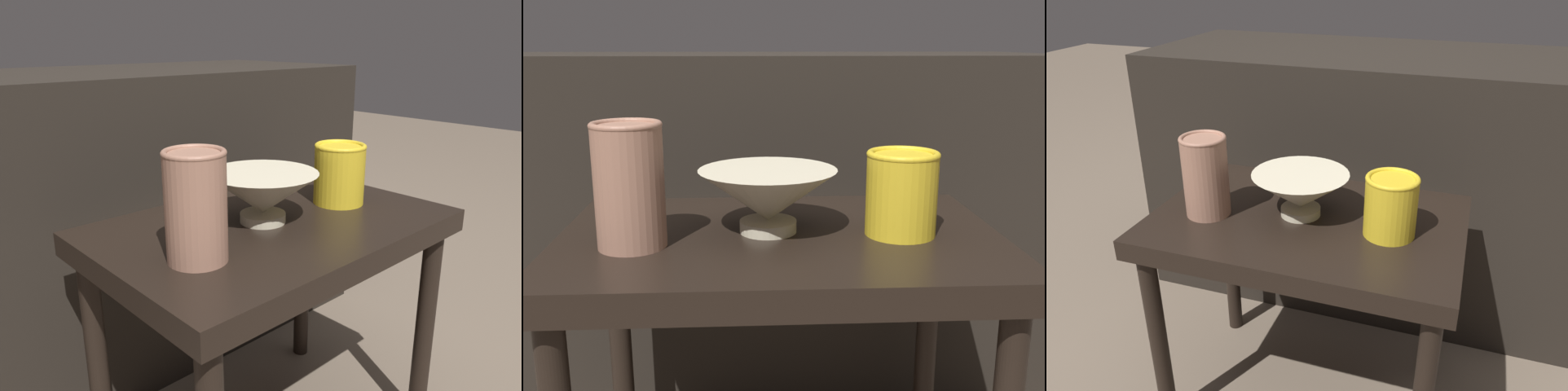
# 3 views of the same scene
# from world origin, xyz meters

# --- Properties ---
(table) EXTENTS (0.60, 0.40, 0.47)m
(table) POSITION_xyz_m (0.00, 0.00, 0.40)
(table) COLOR black
(table) RESTS_ON ground_plane
(couch_backdrop) EXTENTS (1.18, 0.50, 0.70)m
(couch_backdrop) POSITION_xyz_m (0.00, 0.53, 0.35)
(couch_backdrop) COLOR black
(couch_backdrop) RESTS_ON ground_plane
(bowl) EXTENTS (0.19, 0.19, 0.09)m
(bowl) POSITION_xyz_m (-0.02, 0.01, 0.52)
(bowl) COLOR beige
(bowl) RESTS_ON table
(vase_textured_left) EXTENTS (0.09, 0.09, 0.16)m
(vase_textured_left) POSITION_xyz_m (-0.19, -0.05, 0.55)
(vase_textured_left) COLOR #996B56
(vase_textured_left) RESTS_ON table
(vase_colorful_right) EXTENTS (0.10, 0.10, 0.11)m
(vase_colorful_right) POSITION_xyz_m (0.16, -0.01, 0.53)
(vase_colorful_right) COLOR gold
(vase_colorful_right) RESTS_ON table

